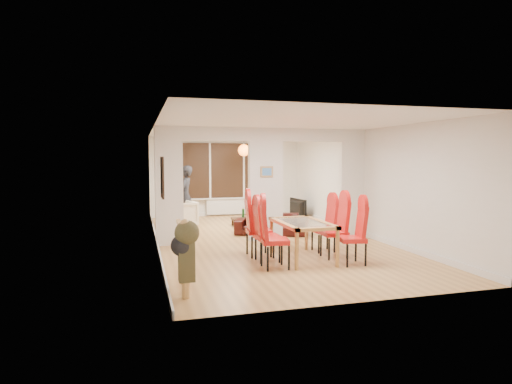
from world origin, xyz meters
name	(u,v)px	position (x,y,z in m)	size (l,w,h in m)	color
floor	(265,240)	(0.00, 0.00, 0.00)	(5.00, 9.00, 0.01)	tan
room_walls	(265,185)	(0.00, 0.00, 1.30)	(5.00, 9.00, 2.60)	silver
divider_wall	(265,185)	(0.00, 0.00, 1.30)	(5.00, 0.18, 2.60)	white
bay_window_blinds	(227,171)	(0.00, 4.44, 1.50)	(3.00, 0.08, 1.80)	black
radiator	(227,207)	(0.00, 4.40, 0.30)	(1.40, 0.08, 0.50)	white
pendant_light	(244,150)	(0.30, 3.30, 2.15)	(0.36, 0.36, 0.36)	orange
stair_newel	(182,251)	(-2.25, -3.20, 0.55)	(0.40, 1.20, 1.10)	tan
wall_poster	(162,177)	(-2.47, -2.40, 1.60)	(0.04, 0.52, 0.67)	gray
pillar_photo	(267,172)	(0.00, -0.10, 1.60)	(0.30, 0.03, 0.25)	#4C8CD8
dining_table	(302,240)	(0.12, -2.01, 0.36)	(0.86, 1.53, 0.72)	#BD8745
dining_chair_la	(275,236)	(-0.58, -2.51, 0.57)	(0.46, 0.46, 1.14)	red
dining_chair_lb	(267,232)	(-0.56, -1.99, 0.54)	(0.43, 0.43, 1.09)	red
dining_chair_lc	(259,227)	(-0.59, -1.52, 0.58)	(0.46, 0.46, 1.16)	red
dining_chair_ra	(352,234)	(0.84, -2.62, 0.55)	(0.44, 0.44, 1.10)	red
dining_chair_rb	(334,229)	(0.76, -2.05, 0.56)	(0.45, 0.45, 1.13)	red
dining_chair_rc	(323,226)	(0.79, -1.49, 0.53)	(0.42, 0.42, 1.05)	red
sofa	(271,224)	(0.36, 0.69, 0.26)	(1.78, 0.69, 0.52)	black
armchair	(179,214)	(-1.79, 2.27, 0.37)	(0.82, 0.80, 0.75)	white
person	(185,196)	(-1.58, 2.58, 0.85)	(0.41, 0.62, 1.70)	black
television	(295,208)	(2.00, 3.36, 0.30)	(0.14, 1.05, 0.61)	black
coffee_table	(248,222)	(0.16, 2.20, 0.11)	(0.94, 0.47, 0.22)	#372112
bottle	(243,213)	(-0.01, 2.14, 0.36)	(0.07, 0.07, 0.28)	#143F19
bowl	(250,216)	(0.23, 2.30, 0.24)	(0.20, 0.20, 0.05)	#372112
shoes	(276,241)	(0.12, -0.44, 0.05)	(0.26, 0.28, 0.11)	black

